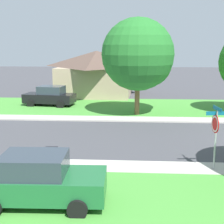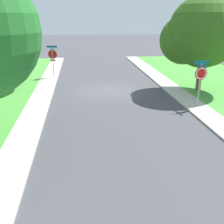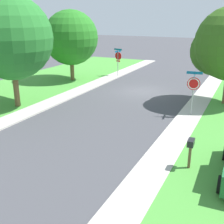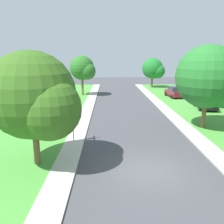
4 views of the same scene
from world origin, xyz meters
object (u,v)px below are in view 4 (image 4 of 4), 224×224
at_px(tree_sidewalk_mid, 36,99).
at_px(mailbox, 71,109).
at_px(car_maroon_near_corner, 175,92).
at_px(tree_across_left, 154,69).
at_px(car_green_behind_trees, 49,111).
at_px(stop_sign_far_corner, 73,118).
at_px(car_black_driveway_right, 206,102).
at_px(tree_across_right, 212,79).
at_px(car_red_far_down_street, 62,99).
at_px(tree_corner_large, 83,69).

relative_size(tree_sidewalk_mid, mailbox, 5.00).
height_order(car_maroon_near_corner, tree_across_left, tree_across_left).
bearing_deg(tree_across_left, car_green_behind_trees, -122.67).
xyz_separation_m(stop_sign_far_corner, tree_across_left, (11.86, 30.36, 1.91)).
distance_m(car_maroon_near_corner, tree_across_left, 11.89).
bearing_deg(car_black_driveway_right, car_maroon_near_corner, 99.16).
bearing_deg(tree_across_right, car_red_far_down_street, 144.74).
bearing_deg(tree_across_left, car_red_far_down_street, -131.83).
bearing_deg(car_red_far_down_street, car_maroon_near_corner, 18.91).
relative_size(car_maroon_near_corner, tree_across_left, 0.74).
height_order(stop_sign_far_corner, tree_sidewalk_mid, tree_sidewalk_mid).
bearing_deg(car_green_behind_trees, car_maroon_near_corner, 37.04).
relative_size(car_black_driveway_right, tree_across_right, 0.63).
xyz_separation_m(car_maroon_near_corner, tree_across_right, (-1.74, -15.98, 3.51)).
xyz_separation_m(tree_across_right, mailbox, (-12.46, 3.72, -3.37)).
height_order(stop_sign_far_corner, car_green_behind_trees, stop_sign_far_corner).
bearing_deg(tree_corner_large, stop_sign_far_corner, -86.27).
bearing_deg(car_maroon_near_corner, tree_sidewalk_mid, -122.28).
distance_m(car_red_far_down_street, tree_across_left, 23.11).
bearing_deg(car_green_behind_trees, tree_corner_large, 81.88).
height_order(car_black_driveway_right, tree_corner_large, tree_corner_large).
height_order(car_black_driveway_right, mailbox, car_black_driveway_right).
relative_size(stop_sign_far_corner, car_green_behind_trees, 0.64).
bearing_deg(car_black_driveway_right, car_green_behind_trees, -167.07).
distance_m(stop_sign_far_corner, car_green_behind_trees, 7.42).
xyz_separation_m(stop_sign_far_corner, car_maroon_near_corner, (12.98, 18.89, -1.01)).
bearing_deg(car_red_far_down_street, tree_across_right, -35.26).
relative_size(tree_across_right, tree_sidewalk_mid, 1.10).
xyz_separation_m(stop_sign_far_corner, car_black_driveway_right, (14.32, 10.58, -1.01)).
distance_m(car_black_driveway_right, tree_corner_large, 19.14).
xyz_separation_m(car_black_driveway_right, car_red_far_down_street, (-17.74, 2.69, 0.00)).
bearing_deg(tree_across_left, tree_across_right, -91.32).
xyz_separation_m(car_black_driveway_right, tree_sidewalk_mid, (-15.63, -14.32, 3.10)).
distance_m(car_black_driveway_right, mailbox, 16.04).
xyz_separation_m(car_green_behind_trees, tree_sidewalk_mid, (2.11, -10.25, 3.10)).
bearing_deg(mailbox, car_maroon_near_corner, 40.81).
bearing_deg(car_red_far_down_street, car_black_driveway_right, -8.62).
relative_size(car_red_far_down_street, car_green_behind_trees, 1.01).
relative_size(car_red_far_down_street, tree_sidewalk_mid, 0.67).
relative_size(tree_corner_large, tree_sidewalk_mid, 0.98).
relative_size(car_black_driveway_right, tree_sidewalk_mid, 0.69).
xyz_separation_m(tree_corner_large, mailbox, (0.14, -14.36, -3.33)).
distance_m(car_maroon_near_corner, tree_corner_large, 14.91).
bearing_deg(stop_sign_far_corner, car_black_driveway_right, 36.47).
bearing_deg(mailbox, stop_sign_far_corner, -79.48).
height_order(tree_across_right, tree_corner_large, tree_across_right).
bearing_deg(car_maroon_near_corner, stop_sign_far_corner, -124.49).
height_order(tree_across_right, tree_across_left, tree_across_right).
distance_m(car_black_driveway_right, tree_across_right, 8.98).
bearing_deg(mailbox, tree_across_left, 61.11).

